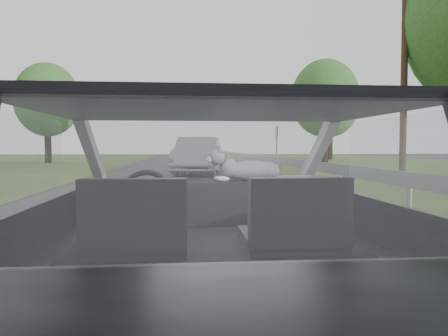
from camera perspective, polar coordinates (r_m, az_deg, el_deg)
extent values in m
cube|color=black|center=(2.52, -1.49, -8.96)|extent=(1.80, 4.00, 1.45)
cube|color=black|center=(3.12, -2.26, -4.37)|extent=(1.58, 0.45, 0.30)
cube|color=black|center=(2.22, -11.44, -6.58)|extent=(0.50, 0.72, 0.42)
cube|color=black|center=(2.27, 9.16, -6.32)|extent=(0.50, 0.72, 0.42)
torus|color=black|center=(2.82, -10.09, -3.74)|extent=(0.36, 0.36, 0.04)
ellipsoid|color=gray|center=(3.08, 3.51, -0.15)|extent=(0.58, 0.29, 0.25)
cube|color=gray|center=(13.26, 14.41, -0.13)|extent=(0.05, 90.00, 0.32)
imported|color=#9D9FA7|center=(19.57, -3.45, 1.63)|extent=(2.67, 5.33, 1.68)
cube|color=#0F701C|center=(23.80, 6.89, 2.62)|extent=(0.18, 0.94, 2.34)
cylinder|color=brown|center=(17.90, 22.47, 10.97)|extent=(0.33, 0.33, 7.69)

